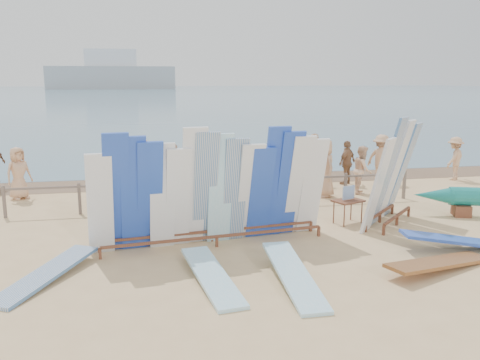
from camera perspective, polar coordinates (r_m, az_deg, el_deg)
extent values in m
plane|color=#D6B07B|center=(12.40, -0.24, -6.48)|extent=(160.00, 160.00, 0.00)
cube|color=slate|center=(139.67, -10.25, 9.61)|extent=(320.00, 240.00, 0.02)
cube|color=brown|center=(19.31, -4.24, -0.03)|extent=(40.00, 2.60, 0.01)
cube|color=#999EA3|center=(191.85, -14.21, 11.07)|extent=(45.00, 8.00, 8.00)
cube|color=silver|center=(191.99, -14.31, 13.16)|extent=(18.00, 6.00, 6.00)
cube|color=#716055|center=(15.07, -2.38, -0.14)|extent=(12.00, 0.06, 0.06)
cube|color=#716055|center=(15.45, -24.96, -2.24)|extent=(0.08, 0.08, 0.90)
cube|color=#716055|center=(15.09, -17.57, -2.01)|extent=(0.08, 0.08, 0.90)
cube|color=#716055|center=(14.98, -9.96, -1.74)|extent=(0.08, 0.08, 0.90)
cube|color=#716055|center=(15.14, -2.37, -1.43)|extent=(0.08, 0.08, 0.90)
cube|color=#716055|center=(15.56, 4.93, -1.12)|extent=(0.08, 0.08, 0.90)
cube|color=#716055|center=(16.21, 11.75, -0.81)|extent=(0.08, 0.08, 0.90)
cube|color=#716055|center=(17.08, 17.95, -0.51)|extent=(0.08, 0.08, 0.90)
cube|color=brown|center=(11.68, -2.63, -6.36)|extent=(5.14, 0.69, 0.06)
cube|color=brown|center=(12.08, -3.18, -5.76)|extent=(5.14, 0.69, 0.06)
cube|color=white|center=(11.27, -15.43, -2.68)|extent=(0.61, 0.62, 2.29)
cube|color=blue|center=(11.24, -13.68, -1.51)|extent=(0.64, 0.85, 2.71)
cube|color=blue|center=(11.28, -11.88, -1.61)|extent=(0.63, 0.76, 2.63)
cube|color=blue|center=(11.34, -10.08, -1.80)|extent=(0.64, 0.83, 2.51)
cube|color=white|center=(11.38, -8.72, -1.85)|extent=(0.61, 0.60, 2.45)
cube|color=white|center=(11.46, -6.96, -2.04)|extent=(0.62, 0.71, 2.32)
cube|color=white|center=(11.48, -5.25, -0.81)|extent=(0.63, 0.80, 2.78)
cube|color=silver|center=(11.55, -3.93, -0.99)|extent=(0.64, 0.82, 2.67)
cube|color=#92D2EA|center=(11.65, -2.23, -1.02)|extent=(0.61, 0.59, 2.61)
cube|color=silver|center=(11.76, -0.56, -1.18)|extent=(0.61, 0.65, 2.49)
cube|color=white|center=(11.88, 1.07, -1.39)|extent=(0.63, 0.78, 2.36)
cube|color=blue|center=(11.98, 2.30, -1.51)|extent=(0.62, 0.73, 2.26)
cube|color=blue|center=(12.06, 3.89, -0.30)|extent=(0.63, 0.75, 2.74)
cube|color=blue|center=(12.20, 5.44, -0.48)|extent=(0.64, 0.82, 2.62)
cube|color=white|center=(12.32, 6.59, -0.65)|extent=(0.64, 0.84, 2.50)
cube|color=white|center=(12.48, 8.07, -0.74)|extent=(0.63, 0.76, 2.42)
cube|color=brown|center=(13.97, 17.24, -3.84)|extent=(1.53, 1.52, 0.06)
cube|color=brown|center=(14.10, 15.45, -3.60)|extent=(1.53, 1.52, 0.06)
cube|color=white|center=(12.91, 15.21, -0.65)|extent=(0.85, 0.85, 2.40)
cube|color=silver|center=(13.48, 16.18, 0.80)|extent=(0.96, 0.96, 2.87)
cube|color=white|center=(14.10, 17.01, 0.96)|extent=(0.97, 0.98, 2.75)
cube|color=silver|center=(14.73, 17.76, 1.11)|extent=(0.99, 0.99, 2.64)
cube|color=brown|center=(15.58, 23.58, -3.13)|extent=(0.59, 0.65, 0.32)
cone|color=#18847E|center=(15.29, 20.83, -1.61)|extent=(1.16, 0.81, 0.49)
cube|color=brown|center=(13.74, 12.05, -2.31)|extent=(0.91, 0.78, 0.05)
cube|color=white|center=(13.69, 12.09, -1.39)|extent=(0.39, 0.17, 0.36)
cube|color=blue|center=(12.56, 23.48, -7.22)|extent=(2.73, 0.90, 0.44)
cube|color=silver|center=(10.59, -20.86, -10.45)|extent=(1.76, 2.65, 0.25)
cube|color=brown|center=(11.17, 21.45, -9.34)|extent=(2.72, 1.46, 0.30)
cube|color=#92D2EA|center=(9.85, -3.20, -11.35)|extent=(0.94, 2.75, 0.25)
cube|color=#92D2EA|center=(9.77, 6.02, -11.60)|extent=(0.56, 2.69, 0.40)
cube|color=red|center=(16.41, 0.59, -0.95)|extent=(0.62, 0.58, 0.05)
cube|color=red|center=(16.56, 0.26, 0.10)|extent=(0.54, 0.27, 0.52)
cube|color=red|center=(16.22, 3.78, -1.14)|extent=(0.67, 0.65, 0.05)
cube|color=red|center=(16.32, 3.25, -0.11)|extent=(0.52, 0.38, 0.51)
cube|color=red|center=(16.31, 2.07, -0.16)|extent=(0.46, 0.75, 0.55)
cube|color=red|center=(16.53, 1.82, 1.22)|extent=(0.45, 0.18, 0.34)
imported|color=tan|center=(18.37, -11.06, 2.02)|extent=(0.69, 1.22, 1.78)
imported|color=tan|center=(19.41, 15.56, 2.32)|extent=(1.00, 1.23, 1.78)
imported|color=tan|center=(16.68, 9.46, 1.35)|extent=(0.65, 1.00, 1.89)
imported|color=#8C6042|center=(16.65, -12.85, 0.57)|extent=(0.52, 0.64, 1.53)
imported|color=beige|center=(17.44, 13.59, 1.14)|extent=(0.65, 0.86, 1.60)
imported|color=tan|center=(20.86, 22.96, 2.24)|extent=(1.12, 0.97, 1.64)
imported|color=beige|center=(18.79, -3.82, 2.08)|extent=(1.23, 1.45, 1.56)
imported|color=beige|center=(16.45, -7.70, 1.04)|extent=(0.91, 0.55, 1.77)
imported|color=#8C6042|center=(18.82, 11.93, 1.93)|extent=(1.00, 0.87, 1.60)
imported|color=tan|center=(17.60, -23.61, 0.71)|extent=(0.88, 0.82, 1.67)
imported|color=#8C6042|center=(18.72, 8.24, 2.38)|extent=(0.68, 0.76, 1.83)
imported|color=#8C6042|center=(17.04, -3.23, 1.21)|extent=(1.03, 0.73, 1.61)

